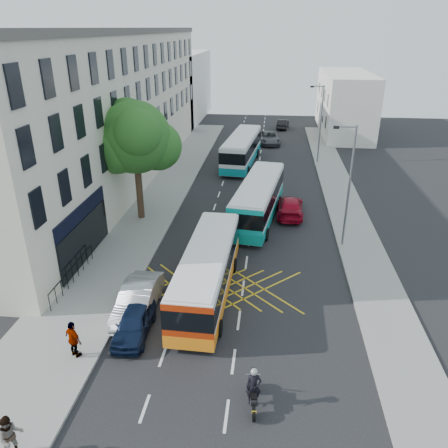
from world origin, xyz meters
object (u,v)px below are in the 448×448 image
(motorbike, at_px, (254,388))
(parked_car_silver, at_px, (138,299))
(parked_car_blue, at_px, (134,323))
(red_hatchback, at_px, (290,207))
(bus_near, at_px, (207,271))
(distant_car_dark, at_px, (283,124))
(bus_mid, at_px, (258,199))
(lamp_far, at_px, (320,120))
(lamp_near, at_px, (348,181))
(distant_car_grey, at_px, (269,138))
(bus_far, at_px, (242,149))
(pedestrian_far, at_px, (74,339))
(street_tree, at_px, (135,138))
(pedestrian_near, at_px, (11,437))

(motorbike, height_order, parked_car_silver, motorbike)
(parked_car_blue, xyz_separation_m, red_hatchback, (7.81, 15.60, 0.06))
(bus_near, relative_size, distant_car_dark, 2.52)
(parked_car_silver, bearing_deg, distant_car_dark, 80.13)
(bus_mid, distance_m, motorbike, 18.38)
(bus_near, bearing_deg, lamp_far, 74.76)
(lamp_near, xyz_separation_m, bus_near, (-8.10, -6.88, -3.12))
(red_hatchback, relative_size, distant_car_dark, 1.20)
(distant_car_grey, bearing_deg, distant_car_dark, 71.98)
(bus_far, height_order, parked_car_silver, bus_far)
(lamp_far, relative_size, pedestrian_far, 4.44)
(lamp_near, height_order, red_hatchback, lamp_near)
(street_tree, height_order, red_hatchback, street_tree)
(bus_mid, bearing_deg, parked_car_silver, -105.94)
(bus_near, bearing_deg, parked_car_blue, -127.19)
(street_tree, relative_size, pedestrian_near, 5.07)
(bus_mid, bearing_deg, lamp_near, -27.13)
(bus_mid, relative_size, pedestrian_far, 6.10)
(motorbike, xyz_separation_m, pedestrian_far, (-7.98, 1.77, 0.19))
(lamp_far, relative_size, bus_far, 0.70)
(red_hatchback, xyz_separation_m, distant_car_grey, (-2.01, 23.11, 0.04))
(bus_mid, distance_m, pedestrian_near, 22.83)
(lamp_near, bearing_deg, parked_car_blue, -136.27)
(red_hatchback, relative_size, pedestrian_far, 2.69)
(lamp_far, height_order, motorbike, lamp_far)
(parked_car_silver, distance_m, distant_car_grey, 37.47)
(parked_car_blue, relative_size, distant_car_grey, 0.71)
(street_tree, bearing_deg, lamp_far, 49.19)
(bus_far, relative_size, pedestrian_far, 6.34)
(bus_near, bearing_deg, pedestrian_near, -113.96)
(pedestrian_far, bearing_deg, street_tree, -53.73)
(lamp_near, distance_m, motorbike, 15.71)
(motorbike, height_order, parked_car_blue, motorbike)
(street_tree, height_order, bus_near, street_tree)
(parked_car_blue, height_order, pedestrian_near, pedestrian_near)
(distant_car_dark, height_order, pedestrian_far, pedestrian_far)
(distant_car_dark, distance_m, pedestrian_far, 50.89)
(lamp_near, xyz_separation_m, parked_car_silver, (-11.42, -8.87, -3.84))
(bus_far, xyz_separation_m, distant_car_grey, (2.80, 9.52, -0.92))
(bus_mid, bearing_deg, bus_far, 106.82)
(lamp_far, height_order, bus_far, lamp_far)
(lamp_far, bearing_deg, bus_mid, -109.83)
(bus_near, bearing_deg, parked_car_silver, -147.46)
(parked_car_blue, relative_size, parked_car_silver, 0.80)
(bus_far, distance_m, parked_car_blue, 29.36)
(pedestrian_far, bearing_deg, lamp_near, -105.66)
(distant_car_grey, relative_size, pedestrian_near, 3.07)
(lamp_far, distance_m, pedestrian_far, 35.33)
(motorbike, bearing_deg, red_hatchback, 79.71)
(lamp_far, height_order, distant_car_grey, lamp_far)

